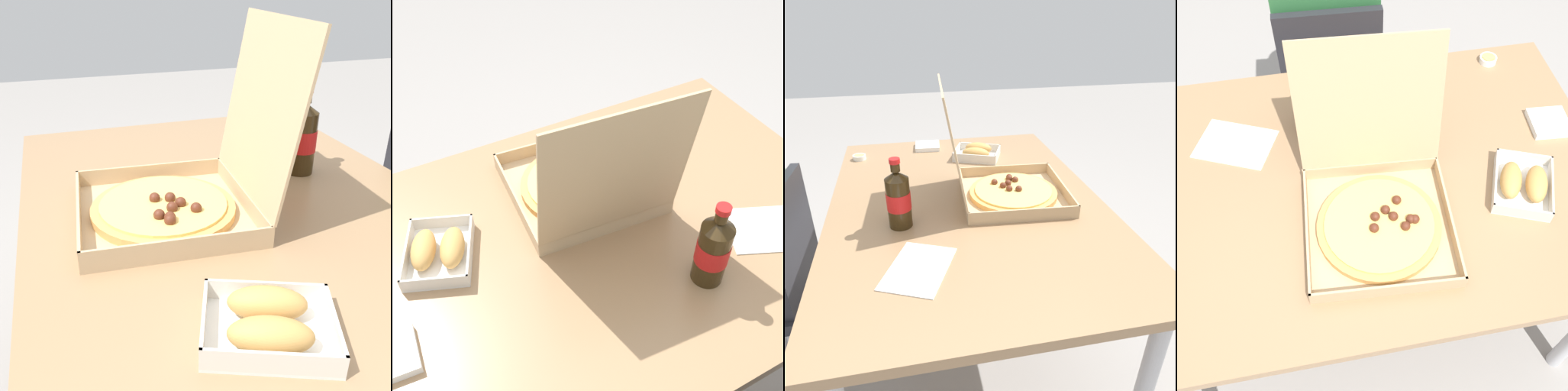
{
  "view_description": "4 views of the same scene",
  "coord_description": "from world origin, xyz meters",
  "views": [
    {
      "loc": [
        0.82,
        -0.36,
        1.18
      ],
      "look_at": [
        -0.04,
        -0.08,
        0.72
      ],
      "focal_mm": 41.22,
      "sensor_mm": 36.0,
      "label": 1
    },
    {
      "loc": [
        0.44,
        0.71,
        1.63
      ],
      "look_at": [
        0.01,
        -0.08,
        0.76
      ],
      "focal_mm": 46.17,
      "sensor_mm": 36.0,
      "label": 2
    },
    {
      "loc": [
        -1.18,
        0.19,
        1.34
      ],
      "look_at": [
        -0.02,
        -0.05,
        0.73
      ],
      "focal_mm": 35.21,
      "sensor_mm": 36.0,
      "label": 3
    },
    {
      "loc": [
        -0.14,
        -0.79,
        1.74
      ],
      "look_at": [
        -0.01,
        -0.11,
        0.77
      ],
      "focal_mm": 44.35,
      "sensor_mm": 36.0,
      "label": 4
    }
  ],
  "objects": [
    {
      "name": "pizza_box_open",
      "position": [
        -0.01,
        -0.13,
        0.76
      ],
      "size": [
        0.39,
        0.45,
        0.4
      ],
      "color": "tan",
      "rests_on": "dining_table"
    },
    {
      "name": "dining_table",
      "position": [
        0.0,
        0.0,
        0.63
      ],
      "size": [
        1.31,
        0.94,
        0.7
      ],
      "color": "#997551",
      "rests_on": "ground_plane"
    },
    {
      "name": "ground_plane",
      "position": [
        0.0,
        0.0,
        0.0
      ],
      "size": [
        10.0,
        10.0,
        0.0
      ],
      "primitive_type": "plane",
      "color": "gray"
    },
    {
      "name": "bread_side_box",
      "position": [
        0.39,
        -0.11,
        0.73
      ],
      "size": [
        0.21,
        0.23,
        0.06
      ],
      "color": "white",
      "rests_on": "dining_table"
    },
    {
      "name": "chair",
      "position": [
        -0.03,
        0.7,
        0.48
      ],
      "size": [
        0.42,
        0.42,
        0.83
      ],
      "color": "#232328",
      "rests_on": "ground_plane"
    },
    {
      "name": "napkin_pile",
      "position": [
        0.55,
        0.09,
        0.71
      ],
      "size": [
        0.12,
        0.12,
        0.02
      ],
      "primitive_type": "cube",
      "rotation": [
        0.0,
        0.0,
        -0.08
      ],
      "color": "white",
      "rests_on": "dining_table"
    },
    {
      "name": "diner_person",
      "position": [
        -0.02,
        0.76,
        0.69
      ],
      "size": [
        0.37,
        0.42,
        1.15
      ],
      "color": "#333847",
      "rests_on": "ground_plane"
    },
    {
      "name": "paper_menu",
      "position": [
        -0.36,
        0.19,
        0.71
      ],
      "size": [
        0.25,
        0.22,
        0.0
      ],
      "primitive_type": "cube",
      "rotation": [
        0.0,
        0.0,
        -0.41
      ],
      "color": "white",
      "rests_on": "dining_table"
    },
    {
      "name": "dipping_sauce_cup",
      "position": [
        0.47,
        0.4,
        0.72
      ],
      "size": [
        0.06,
        0.06,
        0.02
      ],
      "color": "white",
      "rests_on": "dining_table"
    },
    {
      "name": "cola_bottle",
      "position": [
        -0.13,
        0.23,
        0.8
      ],
      "size": [
        0.07,
        0.07,
        0.22
      ],
      "color": "#33230F",
      "rests_on": "dining_table"
    }
  ]
}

